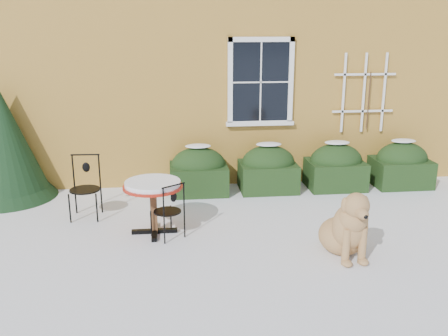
{
  "coord_description": "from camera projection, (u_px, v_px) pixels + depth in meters",
  "views": [
    {
      "loc": [
        -0.8,
        -6.24,
        2.98
      ],
      "look_at": [
        0.0,
        1.0,
        0.9
      ],
      "focal_mm": 40.0,
      "sensor_mm": 36.0,
      "label": 1
    }
  ],
  "objects": [
    {
      "name": "house",
      "position": [
        198.0,
        16.0,
        12.67
      ],
      "size": [
        12.4,
        8.4,
        6.4
      ],
      "color": "gold",
      "rests_on": "ground"
    },
    {
      "name": "evergreen_shrub",
      "position": [
        3.0,
        152.0,
        8.78
      ],
      "size": [
        1.74,
        1.74,
        2.11
      ],
      "rotation": [
        0.0,
        0.0,
        0.27
      ],
      "color": "black",
      "rests_on": "ground"
    },
    {
      "name": "ground",
      "position": [
        232.0,
        251.0,
        6.87
      ],
      "size": [
        80.0,
        80.0,
        0.0
      ],
      "primitive_type": "plane",
      "color": "white",
      "rests_on": "ground"
    },
    {
      "name": "dog",
      "position": [
        347.0,
        229.0,
        6.6
      ],
      "size": [
        0.68,
        1.11,
        0.98
      ],
      "rotation": [
        0.0,
        0.0,
        0.09
      ],
      "color": "tan",
      "rests_on": "ground"
    },
    {
      "name": "patio_chair_near",
      "position": [
        169.0,
        210.0,
        7.18
      ],
      "size": [
        0.52,
        0.51,
        0.84
      ],
      "rotation": [
        0.0,
        0.0,
        3.74
      ],
      "color": "black",
      "rests_on": "ground"
    },
    {
      "name": "bistro_table",
      "position": [
        153.0,
        190.0,
        7.27
      ],
      "size": [
        0.87,
        0.87,
        0.81
      ],
      "rotation": [
        0.0,
        0.0,
        -0.09
      ],
      "color": "black",
      "rests_on": "ground"
    },
    {
      "name": "hedge_row",
      "position": [
        302.0,
        168.0,
        9.37
      ],
      "size": [
        4.95,
        0.8,
        0.91
      ],
      "color": "black",
      "rests_on": "ground"
    },
    {
      "name": "patio_chair_far",
      "position": [
        85.0,
        187.0,
        7.96
      ],
      "size": [
        0.48,
        0.48,
        1.0
      ],
      "rotation": [
        0.0,
        0.0,
        -0.05
      ],
      "color": "black",
      "rests_on": "ground"
    }
  ]
}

